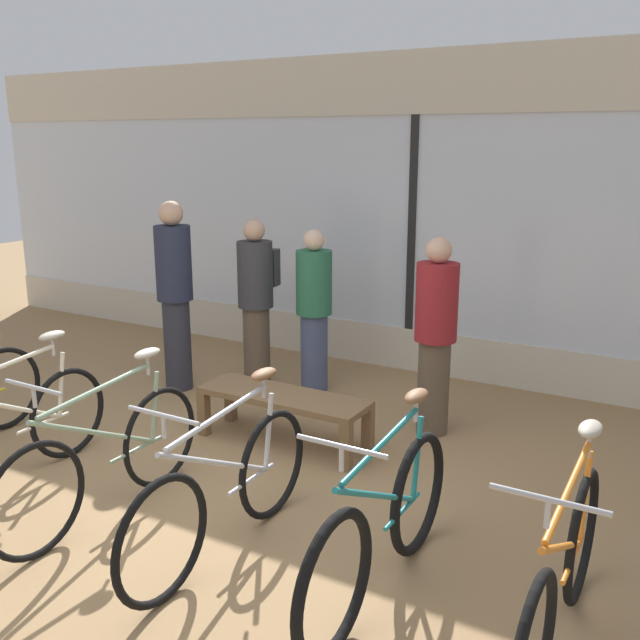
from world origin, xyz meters
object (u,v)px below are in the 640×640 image
object	(u,v)px
bicycle_far_right	(562,580)
customer_mid_floor	(175,292)
customer_near_rack	(257,298)
bicycle_left	(12,430)
display_bench	(283,403)
bicycle_right	(382,528)
customer_near_bench	(314,308)
bicycle_center_right	(225,491)
bicycle_center_left	(106,458)
customer_by_window	(435,333)

from	to	relation	value
bicycle_far_right	customer_mid_floor	size ratio (longest dim) A/B	0.97
bicycle_far_right	customer_near_rack	xyz separation A→B (m)	(-3.40, 2.45, 0.49)
bicycle_left	display_bench	size ratio (longest dim) A/B	1.22
bicycle_left	bicycle_right	bearing A→B (deg)	2.27
display_bench	customer_near_rack	size ratio (longest dim) A/B	0.85
bicycle_right	customer_near_bench	world-z (taller)	customer_near_bench
customer_near_rack	customer_near_bench	size ratio (longest dim) A/B	1.05
bicycle_center_right	bicycle_far_right	size ratio (longest dim) A/B	0.99
bicycle_left	bicycle_center_left	size ratio (longest dim) A/B	0.97
customer_near_bench	bicycle_center_left	bearing A→B (deg)	-88.75
customer_by_window	bicycle_left	bearing A→B (deg)	-134.16
bicycle_center_left	bicycle_center_right	bearing A→B (deg)	2.29
bicycle_far_right	customer_near_bench	bearing A→B (deg)	137.66
bicycle_far_right	customer_near_bench	world-z (taller)	customer_near_bench
bicycle_left	bicycle_far_right	world-z (taller)	bicycle_far_right
bicycle_left	bicycle_right	size ratio (longest dim) A/B	0.98
bicycle_center_left	display_bench	xyz separation A→B (m)	(0.37, 1.51, -0.05)
customer_mid_floor	bicycle_far_right	bearing A→B (deg)	-26.24
customer_mid_floor	customer_near_bench	size ratio (longest dim) A/B	1.16
bicycle_center_left	bicycle_right	xyz separation A→B (m)	(1.88, 0.13, -0.00)
bicycle_far_right	customer_near_rack	world-z (taller)	customer_near_rack
bicycle_right	bicycle_center_right	bearing A→B (deg)	-174.71
bicycle_center_right	customer_near_rack	size ratio (longest dim) A/B	1.06
customer_near_rack	customer_mid_floor	bearing A→B (deg)	-142.84
bicycle_right	customer_mid_floor	size ratio (longest dim) A/B	0.96
bicycle_far_right	display_bench	distance (m)	2.79
display_bench	customer_mid_floor	bearing A→B (deg)	159.65
bicycle_center_right	bicycle_left	bearing A→B (deg)	-179.31
bicycle_left	customer_near_rack	distance (m)	2.62
customer_near_rack	bicycle_center_right	bearing A→B (deg)	-58.85
customer_mid_floor	customer_near_bench	bearing A→B (deg)	27.73
customer_near_bench	bicycle_center_right	bearing A→B (deg)	-70.01
display_bench	customer_mid_floor	size ratio (longest dim) A/B	0.77
bicycle_center_right	customer_near_rack	xyz separation A→B (m)	(-1.53, 2.53, 0.49)
customer_by_window	bicycle_right	bearing A→B (deg)	-75.51
bicycle_center_left	bicycle_left	bearing A→B (deg)	179.11
bicycle_left	customer_mid_floor	bearing A→B (deg)	98.24
bicycle_left	customer_near_bench	distance (m)	2.87
bicycle_left	bicycle_far_right	xyz separation A→B (m)	(3.72, 0.11, 0.01)
bicycle_center_right	customer_mid_floor	distance (m)	3.03
bicycle_center_left	customer_near_bench	size ratio (longest dim) A/B	1.12
bicycle_center_left	bicycle_far_right	xyz separation A→B (m)	(2.79, 0.12, -0.00)
bicycle_left	display_bench	bearing A→B (deg)	49.15
bicycle_right	customer_near_rack	xyz separation A→B (m)	(-2.49, 2.44, 0.49)
bicycle_far_right	customer_near_bench	xyz separation A→B (m)	(-2.85, 2.60, 0.42)
bicycle_left	customer_near_bench	bearing A→B (deg)	72.21
bicycle_far_right	bicycle_center_right	bearing A→B (deg)	-177.41
bicycle_left	customer_by_window	distance (m)	3.24
customer_near_bench	bicycle_right	bearing A→B (deg)	-53.24
bicycle_far_right	bicycle_center_left	bearing A→B (deg)	-177.51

